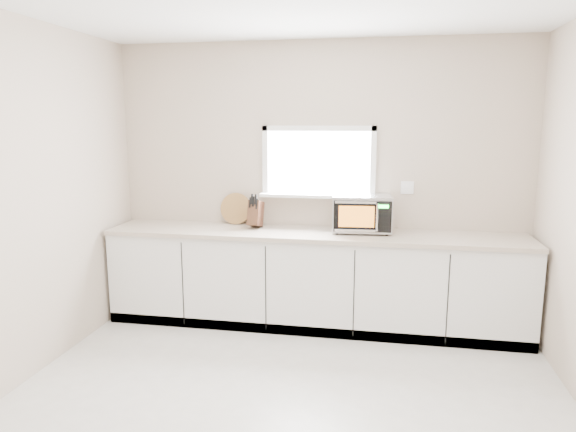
# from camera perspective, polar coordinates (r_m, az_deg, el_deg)

# --- Properties ---
(ground) EXTENTS (4.00, 4.00, 0.00)m
(ground) POSITION_cam_1_polar(r_m,az_deg,el_deg) (3.59, -1.08, -22.15)
(ground) COLOR beige
(ground) RESTS_ON ground
(back_wall) EXTENTS (4.00, 0.17, 2.70)m
(back_wall) POSITION_cam_1_polar(r_m,az_deg,el_deg) (5.03, 3.40, 3.88)
(back_wall) COLOR #B6A390
(back_wall) RESTS_ON ground
(cabinets) EXTENTS (3.92, 0.60, 0.88)m
(cabinets) POSITION_cam_1_polar(r_m,az_deg,el_deg) (4.94, 2.86, -7.22)
(cabinets) COLOR white
(cabinets) RESTS_ON ground
(countertop) EXTENTS (3.92, 0.64, 0.04)m
(countertop) POSITION_cam_1_polar(r_m,az_deg,el_deg) (4.81, 2.89, -2.02)
(countertop) COLOR #B7AA97
(countertop) RESTS_ON cabinets
(microwave) EXTENTS (0.57, 0.46, 0.35)m
(microwave) POSITION_cam_1_polar(r_m,az_deg,el_deg) (4.85, 8.21, 0.42)
(microwave) COLOR black
(microwave) RESTS_ON countertop
(knife_block) EXTENTS (0.13, 0.24, 0.34)m
(knife_block) POSITION_cam_1_polar(r_m,az_deg,el_deg) (4.98, -3.63, 0.33)
(knife_block) COLOR #4D2A1B
(knife_block) RESTS_ON countertop
(cutting_board) EXTENTS (0.32, 0.08, 0.31)m
(cutting_board) POSITION_cam_1_polar(r_m,az_deg,el_deg) (5.18, -5.82, 0.84)
(cutting_board) COLOR #A0753D
(cutting_board) RESTS_ON countertop
(coffee_grinder) EXTENTS (0.15, 0.15, 0.21)m
(coffee_grinder) POSITION_cam_1_polar(r_m,az_deg,el_deg) (4.84, 8.81, -0.54)
(coffee_grinder) COLOR #ABADB2
(coffee_grinder) RESTS_ON countertop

